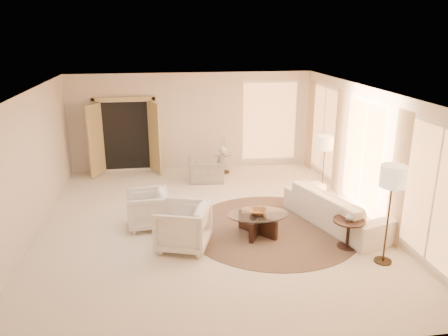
{
  "coord_description": "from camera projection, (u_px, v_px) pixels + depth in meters",
  "views": [
    {
      "loc": [
        -0.92,
        -8.47,
        3.96
      ],
      "look_at": [
        0.4,
        0.4,
        1.1
      ],
      "focal_mm": 35.0,
      "sensor_mm": 36.0,
      "label": 1
    }
  ],
  "objects": [
    {
      "name": "room",
      "position": [
        208.0,
        161.0,
        8.89
      ],
      "size": [
        7.04,
        8.04,
        2.83
      ],
      "color": "#F5E7CF",
      "rests_on": "ground"
    },
    {
      "name": "windows_right",
      "position": [
        365.0,
        155.0,
        9.49
      ],
      "size": [
        0.1,
        6.4,
        2.4
      ],
      "primitive_type": null,
      "color": "#EA9D5D",
      "rests_on": "room"
    },
    {
      "name": "window_back_corner",
      "position": [
        270.0,
        121.0,
        12.95
      ],
      "size": [
        1.7,
        0.1,
        2.4
      ],
      "primitive_type": null,
      "color": "#EA9D5D",
      "rests_on": "room"
    },
    {
      "name": "curtains_right",
      "position": [
        345.0,
        147.0,
        10.34
      ],
      "size": [
        0.06,
        5.2,
        2.6
      ],
      "primitive_type": null,
      "color": "tan",
      "rests_on": "room"
    },
    {
      "name": "french_doors",
      "position": [
        126.0,
        136.0,
        12.33
      ],
      "size": [
        1.95,
        0.66,
        2.16
      ],
      "color": "tan",
      "rests_on": "room"
    },
    {
      "name": "area_rug",
      "position": [
        273.0,
        228.0,
        9.1
      ],
      "size": [
        4.44,
        4.44,
        0.01
      ],
      "primitive_type": "cylinder",
      "rotation": [
        0.0,
        0.0,
        -0.3
      ],
      "color": "#3A2920",
      "rests_on": "room"
    },
    {
      "name": "sofa",
      "position": [
        338.0,
        208.0,
        9.17
      ],
      "size": [
        1.75,
        2.73,
        0.74
      ],
      "primitive_type": "imported",
      "rotation": [
        0.0,
        0.0,
        1.89
      ],
      "color": "white",
      "rests_on": "room"
    },
    {
      "name": "armchair_left",
      "position": [
        147.0,
        208.0,
        9.06
      ],
      "size": [
        0.83,
        0.87,
        0.85
      ],
      "primitive_type": "imported",
      "rotation": [
        0.0,
        0.0,
        -1.51
      ],
      "color": "white",
      "rests_on": "room"
    },
    {
      "name": "armchair_right",
      "position": [
        183.0,
        224.0,
        8.16
      ],
      "size": [
        1.11,
        1.14,
        0.95
      ],
      "primitive_type": "imported",
      "rotation": [
        0.0,
        0.0,
        -1.89
      ],
      "color": "white",
      "rests_on": "room"
    },
    {
      "name": "accent_chair",
      "position": [
        207.0,
        167.0,
        11.78
      ],
      "size": [
        1.0,
        0.69,
        0.84
      ],
      "primitive_type": "imported",
      "rotation": [
        0.0,
        0.0,
        3.07
      ],
      "color": "gray",
      "rests_on": "room"
    },
    {
      "name": "coffee_table",
      "position": [
        258.0,
        221.0,
        8.75
      ],
      "size": [
        1.35,
        1.35,
        0.45
      ],
      "rotation": [
        0.0,
        0.0,
        0.11
      ],
      "color": "black",
      "rests_on": "room"
    },
    {
      "name": "end_table",
      "position": [
        348.0,
        229.0,
        8.19
      ],
      "size": [
        0.6,
        0.6,
        0.56
      ],
      "rotation": [
        0.0,
        0.0,
        0.29
      ],
      "color": "black",
      "rests_on": "room"
    },
    {
      "name": "side_table",
      "position": [
        223.0,
        161.0,
        12.53
      ],
      "size": [
        0.49,
        0.49,
        0.57
      ],
      "rotation": [
        0.0,
        0.0,
        0.04
      ],
      "color": "#2E2619",
      "rests_on": "room"
    },
    {
      "name": "floor_lamp_near",
      "position": [
        325.0,
        146.0,
        10.28
      ],
      "size": [
        0.38,
        0.38,
        1.58
      ],
      "rotation": [
        0.0,
        0.0,
        -0.11
      ],
      "color": "#2E2619",
      "rests_on": "room"
    },
    {
      "name": "floor_lamp_far",
      "position": [
        393.0,
        181.0,
        7.32
      ],
      "size": [
        0.44,
        0.44,
        1.8
      ],
      "rotation": [
        0.0,
        0.0,
        0.07
      ],
      "color": "#2E2619",
      "rests_on": "room"
    },
    {
      "name": "bowl",
      "position": [
        258.0,
        212.0,
        8.68
      ],
      "size": [
        0.4,
        0.4,
        0.09
      ],
      "primitive_type": "imported",
      "rotation": [
        0.0,
        0.0,
        -0.16
      ],
      "color": "brown",
      "rests_on": "coffee_table"
    },
    {
      "name": "end_vase",
      "position": [
        349.0,
        216.0,
        8.11
      ],
      "size": [
        0.16,
        0.16,
        0.16
      ],
      "primitive_type": "imported",
      "rotation": [
        0.0,
        0.0,
        -0.06
      ],
      "color": "silver",
      "rests_on": "end_table"
    },
    {
      "name": "side_vase",
      "position": [
        223.0,
        150.0,
        12.43
      ],
      "size": [
        0.27,
        0.27,
        0.25
      ],
      "primitive_type": "imported",
      "rotation": [
        0.0,
        0.0,
        -0.14
      ],
      "color": "silver",
      "rests_on": "side_table"
    }
  ]
}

